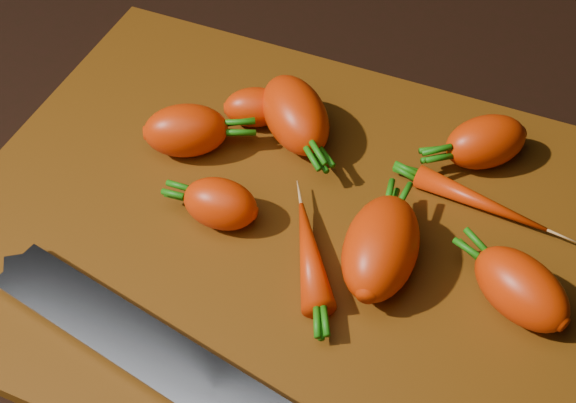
% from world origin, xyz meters
% --- Properties ---
extents(ground, '(2.00, 2.00, 0.01)m').
position_xyz_m(ground, '(0.00, 0.00, -0.01)').
color(ground, black).
extents(cutting_board, '(0.50, 0.40, 0.01)m').
position_xyz_m(cutting_board, '(0.00, 0.00, 0.01)').
color(cutting_board, '#5C3007').
rests_on(cutting_board, ground).
extents(carrot_0, '(0.08, 0.07, 0.04)m').
position_xyz_m(carrot_0, '(-0.11, 0.04, 0.03)').
color(carrot_0, red).
rests_on(carrot_0, cutting_board).
extents(carrot_1, '(0.06, 0.04, 0.04)m').
position_xyz_m(carrot_1, '(-0.05, -0.01, 0.03)').
color(carrot_1, red).
rests_on(carrot_1, cutting_board).
extents(carrot_2, '(0.10, 0.10, 0.05)m').
position_xyz_m(carrot_2, '(-0.03, 0.09, 0.04)').
color(carrot_2, red).
rests_on(carrot_2, cutting_board).
extents(carrot_3, '(0.06, 0.09, 0.05)m').
position_xyz_m(carrot_3, '(0.08, -0.01, 0.04)').
color(carrot_3, red).
rests_on(carrot_3, cutting_board).
extents(carrot_4, '(0.08, 0.08, 0.04)m').
position_xyz_m(carrot_4, '(0.12, 0.13, 0.03)').
color(carrot_4, red).
rests_on(carrot_4, cutting_board).
extents(carrot_5, '(0.06, 0.05, 0.03)m').
position_xyz_m(carrot_5, '(-0.07, 0.10, 0.03)').
color(carrot_5, red).
rests_on(carrot_5, cutting_board).
extents(carrot_6, '(0.09, 0.08, 0.04)m').
position_xyz_m(carrot_6, '(0.18, -0.00, 0.03)').
color(carrot_6, red).
rests_on(carrot_6, cutting_board).
extents(carrot_7, '(0.11, 0.03, 0.02)m').
position_xyz_m(carrot_7, '(0.13, 0.07, 0.02)').
color(carrot_7, red).
rests_on(carrot_7, cutting_board).
extents(carrot_8, '(0.07, 0.10, 0.02)m').
position_xyz_m(carrot_8, '(0.03, -0.03, 0.02)').
color(carrot_8, red).
rests_on(carrot_8, cutting_board).
extents(knife, '(0.37, 0.10, 0.02)m').
position_xyz_m(knife, '(-0.03, -0.14, 0.02)').
color(knife, gray).
rests_on(knife, cutting_board).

